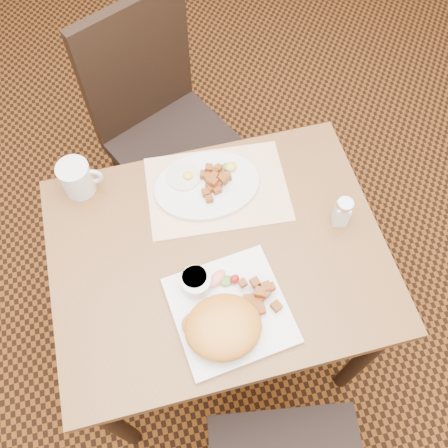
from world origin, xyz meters
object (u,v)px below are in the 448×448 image
plate_oval (207,185)px  coffee_mug (77,178)px  salt_shaker (342,212)px  table (219,268)px  chair_far (162,121)px  plate_square (230,310)px

plate_oval → coffee_mug: bearing=165.9°
plate_oval → salt_shaker: (0.33, -0.20, 0.04)m
table → salt_shaker: size_ratio=9.00×
chair_far → salt_shaker: size_ratio=9.70×
table → salt_shaker: salt_shaker is taller
plate_oval → salt_shaker: size_ratio=3.05×
plate_oval → coffee_mug: (-0.35, 0.09, 0.04)m
table → plate_oval: size_ratio=2.96×
table → chair_far: size_ratio=0.93×
chair_far → salt_shaker: (0.40, -0.66, 0.26)m
salt_shaker → plate_square: bearing=-153.7°
plate_oval → chair_far: bearing=98.5°
salt_shaker → coffee_mug: 0.74m
coffee_mug → salt_shaker: bearing=-23.0°
table → salt_shaker: 0.38m
plate_square → salt_shaker: 0.40m
plate_oval → coffee_mug: coffee_mug is taller
plate_square → salt_shaker: (0.36, 0.18, 0.04)m
table → coffee_mug: bearing=138.2°
table → coffee_mug: size_ratio=7.45×
chair_far → plate_square: chair_far is taller
salt_shaker → coffee_mug: (-0.68, 0.29, -0.00)m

